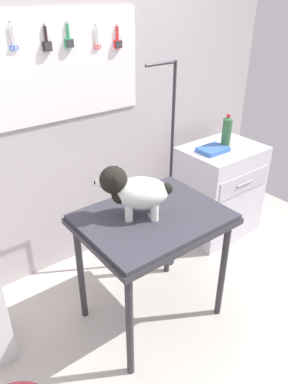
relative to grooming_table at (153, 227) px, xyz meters
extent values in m
cube|color=#B8B1A9|center=(-0.06, -0.34, -0.76)|extent=(4.40, 4.00, 0.04)
cube|color=#B2A9AB|center=(-0.06, 0.94, 0.41)|extent=(4.00, 0.06, 2.30)
cube|color=white|center=(-0.18, 0.90, 0.83)|extent=(1.42, 0.02, 0.71)
cylinder|color=gray|center=(-0.37, 0.89, 1.12)|extent=(0.01, 0.02, 0.01)
cube|color=silver|center=(-0.38, 0.88, 1.05)|extent=(0.01, 0.00, 0.11)
cube|color=silver|center=(-0.37, 0.88, 1.05)|extent=(0.01, 0.00, 0.11)
torus|color=blue|center=(-0.38, 0.88, 0.97)|extent=(0.03, 0.01, 0.03)
torus|color=blue|center=(-0.36, 0.88, 0.97)|extent=(0.03, 0.01, 0.03)
cylinder|color=gray|center=(-0.16, 0.89, 1.09)|extent=(0.01, 0.02, 0.01)
cylinder|color=black|center=(-0.16, 0.88, 1.04)|extent=(0.02, 0.02, 0.09)
cube|color=black|center=(-0.16, 0.88, 0.97)|extent=(0.06, 0.02, 0.06)
cube|color=#333338|center=(-0.16, 0.87, 0.97)|extent=(0.05, 0.01, 0.05)
cylinder|color=gray|center=(-0.01, 0.89, 1.10)|extent=(0.01, 0.02, 0.01)
cylinder|color=#319C60|center=(-0.01, 0.88, 1.05)|extent=(0.02, 0.02, 0.09)
cube|color=#319C60|center=(-0.01, 0.88, 0.97)|extent=(0.06, 0.02, 0.06)
cube|color=#333338|center=(-0.01, 0.87, 0.97)|extent=(0.05, 0.01, 0.05)
cylinder|color=gray|center=(0.21, 0.89, 1.08)|extent=(0.01, 0.02, 0.01)
cube|color=silver|center=(0.20, 0.88, 1.01)|extent=(0.01, 0.00, 0.11)
cube|color=silver|center=(0.21, 0.88, 1.01)|extent=(0.01, 0.00, 0.11)
torus|color=red|center=(0.19, 0.88, 0.93)|extent=(0.03, 0.01, 0.03)
torus|color=red|center=(0.22, 0.88, 0.93)|extent=(0.03, 0.01, 0.03)
cylinder|color=gray|center=(0.37, 0.89, 1.07)|extent=(0.01, 0.02, 0.01)
cylinder|color=red|center=(0.37, 0.88, 1.01)|extent=(0.02, 0.02, 0.09)
cube|color=red|center=(0.37, 0.88, 0.94)|extent=(0.06, 0.02, 0.06)
cube|color=#333338|center=(0.37, 0.87, 0.94)|extent=(0.05, 0.01, 0.05)
cylinder|color=#2D2D33|center=(-0.38, -0.28, -0.36)|extent=(0.04, 0.04, 0.77)
cylinder|color=#2D2D33|center=(0.38, -0.28, -0.36)|extent=(0.04, 0.04, 0.77)
cylinder|color=#2D2D33|center=(-0.38, 0.28, -0.36)|extent=(0.04, 0.04, 0.77)
cylinder|color=#2D2D33|center=(0.38, 0.28, -0.36)|extent=(0.04, 0.04, 0.77)
cube|color=#2D2D33|center=(0.00, 0.00, 0.04)|extent=(0.88, 0.68, 0.03)
cube|color=#34343E|center=(0.00, 0.00, 0.08)|extent=(0.85, 0.66, 0.03)
cylinder|color=#2D2D33|center=(0.46, 0.36, -0.74)|extent=(0.11, 0.11, 0.01)
cylinder|color=#2D2D33|center=(0.46, 0.36, 0.07)|extent=(0.02, 0.02, 1.63)
cylinder|color=#2D2D33|center=(0.34, 0.36, 0.88)|extent=(0.24, 0.02, 0.02)
cylinder|color=white|center=(-0.15, 0.04, 0.14)|extent=(0.05, 0.05, 0.11)
cylinder|color=white|center=(-0.09, 0.12, 0.14)|extent=(0.05, 0.05, 0.11)
cylinder|color=white|center=(-0.03, -0.05, 0.14)|extent=(0.05, 0.05, 0.11)
cylinder|color=white|center=(0.03, 0.03, 0.14)|extent=(0.05, 0.05, 0.11)
ellipsoid|color=white|center=(-0.06, 0.04, 0.25)|extent=(0.38, 0.35, 0.18)
ellipsoid|color=black|center=(-0.16, 0.10, 0.24)|extent=(0.17, 0.18, 0.10)
sphere|color=black|center=(-0.19, 0.12, 0.33)|extent=(0.16, 0.16, 0.16)
ellipsoid|color=white|center=(-0.25, 0.16, 0.32)|extent=(0.09, 0.09, 0.05)
sphere|color=black|center=(-0.27, 0.18, 0.32)|extent=(0.02, 0.02, 0.02)
ellipsoid|color=black|center=(-0.22, 0.06, 0.35)|extent=(0.06, 0.06, 0.09)
ellipsoid|color=black|center=(-0.14, 0.17, 0.35)|extent=(0.06, 0.06, 0.09)
sphere|color=black|center=(0.06, -0.05, 0.27)|extent=(0.07, 0.07, 0.07)
cube|color=silver|center=(1.14, 0.45, -0.32)|extent=(0.68, 0.52, 0.84)
cube|color=#BBB7C2|center=(1.14, 0.19, -0.14)|extent=(0.60, 0.01, 0.17)
cylinder|color=#99999E|center=(1.14, 0.18, -0.14)|extent=(0.20, 0.02, 0.02)
cylinder|color=#35683E|center=(1.14, 0.44, 0.23)|extent=(0.08, 0.08, 0.25)
cone|color=#35683E|center=(1.14, 0.44, 0.36)|extent=(0.08, 0.08, 0.02)
cylinder|color=red|center=(1.14, 0.44, 0.38)|extent=(0.03, 0.03, 0.02)
cube|color=#3A69BE|center=(1.00, 0.45, 0.12)|extent=(0.24, 0.18, 0.04)
camera|label=1|loc=(-1.17, -1.44, 1.28)|focal=34.08mm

